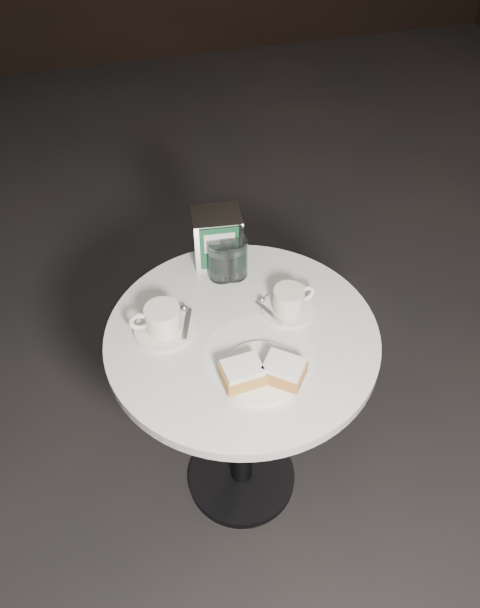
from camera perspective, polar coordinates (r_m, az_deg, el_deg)
name	(u,v)px	position (r m, az deg, el deg)	size (l,w,h in m)	color
ground	(242,478)	(2.12, 0.15, -16.39)	(7.00, 7.00, 0.00)	black
cafe_table	(242,381)	(1.66, 0.19, -7.38)	(0.70, 0.70, 0.74)	black
sugar_spill	(259,355)	(1.46, 1.88, -4.91)	(0.28, 0.28, 0.00)	white
beignet_plate	(262,372)	(1.39, 2.15, -6.57)	(0.23, 0.23, 0.06)	white
coffee_cup_left	(162,321)	(1.50, -7.47, -1.68)	(0.17, 0.16, 0.08)	silver
coffee_cup_right	(289,302)	(1.54, 4.71, 0.23)	(0.16, 0.16, 0.07)	silver
water_glass_left	(221,260)	(1.62, -1.79, 4.28)	(0.08, 0.08, 0.12)	white
water_glass_right	(234,258)	(1.62, -0.58, 4.44)	(0.09, 0.09, 0.12)	silver
napkin_dispenser	(217,237)	(1.66, -2.22, 6.42)	(0.14, 0.13, 0.16)	silver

